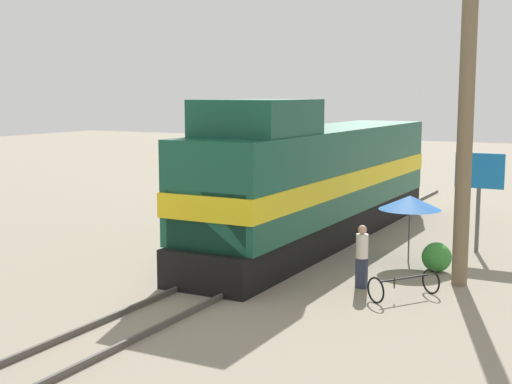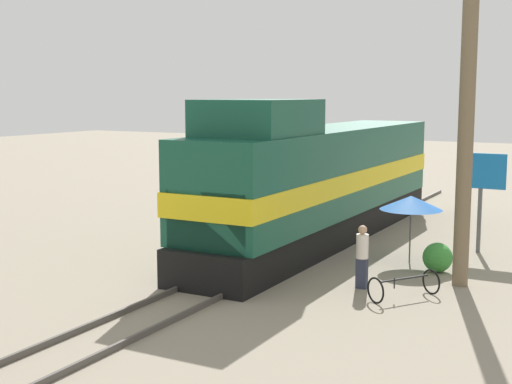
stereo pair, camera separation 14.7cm
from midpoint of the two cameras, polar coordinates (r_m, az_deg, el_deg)
The scene contains 10 objects.
ground_plane at distance 23.36m, azimuth 2.10°, elevation -5.35°, with size 120.00×120.00×0.00m, color gray.
rail_near at distance 23.66m, azimuth 0.54°, elevation -4.99°, with size 0.08×36.23×0.15m, color #4C4742.
rail_far at distance 23.04m, azimuth 3.70°, elevation -5.36°, with size 0.08×36.23×0.15m, color #4C4742.
locomotive at distance 25.72m, azimuth 5.16°, elevation 0.84°, with size 2.98×16.83×5.17m.
utility_pole at distance 20.34m, azimuth 16.76°, elevation 7.78°, with size 1.80×0.43×10.75m.
vendor_umbrella at distance 23.06m, azimuth 12.48°, elevation -0.85°, with size 1.97×1.97×2.15m.
billboard_sign at distance 25.03m, azimuth 17.72°, elevation 0.96°, with size 1.61×0.12×3.37m.
shrub_cluster at distance 22.25m, azimuth 14.50°, elevation -5.09°, with size 0.89×0.89×0.89m, color #388C38.
person_bystander at distance 19.89m, azimuth 8.70°, elevation -4.94°, with size 0.34×0.34×1.77m.
bicycle at distance 19.23m, azimuth 11.97°, elevation -7.34°, with size 1.63×1.95×0.69m.
Camera 2 is at (10.14, -20.35, 5.35)m, focal length 50.00 mm.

